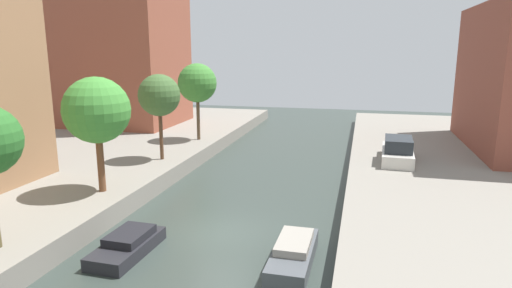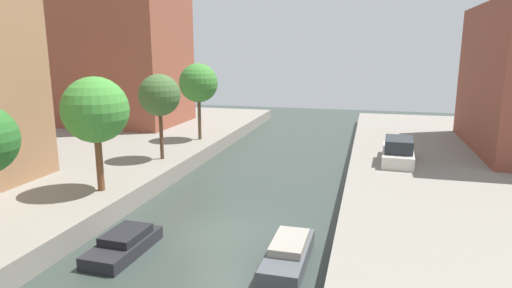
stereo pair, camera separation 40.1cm
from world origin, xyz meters
name	(u,v)px [view 2 (the right image)]	position (x,y,z in m)	size (l,w,h in m)	color
ground_plane	(219,234)	(0.00, 0.00, 0.00)	(84.00, 84.00, 0.00)	#333D38
apartment_tower_far	(122,4)	(-16.00, 19.83, 11.80)	(10.00, 8.63, 21.60)	brown
street_tree_3	(95,110)	(-6.56, 1.31, 4.96)	(3.15, 3.15, 5.56)	brown
street_tree_4	(159,95)	(-6.56, 7.86, 5.02)	(2.58, 2.58, 5.33)	brown
street_tree_5	(198,83)	(-6.56, 14.23, 5.31)	(2.93, 2.93, 5.80)	brown
parked_car	(398,152)	(7.85, 10.88, 1.63)	(2.03, 4.82, 1.52)	beige
moored_boat_left_2	(124,244)	(-2.99, -2.62, 0.35)	(1.65, 3.55, 0.83)	#232328
moored_boat_right_2	(288,254)	(3.40, -1.93, 0.40)	(1.43, 4.04, 0.93)	#4C5156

